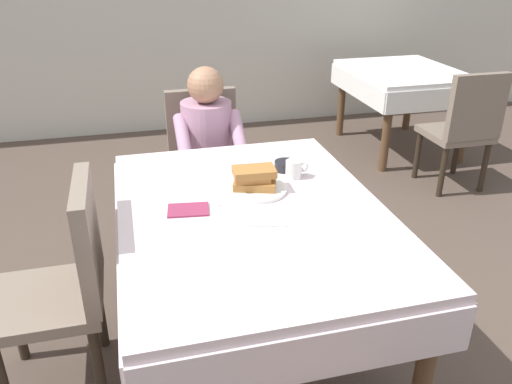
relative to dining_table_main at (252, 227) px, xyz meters
name	(u,v)px	position (x,y,z in m)	size (l,w,h in m)	color
ground_plane	(253,344)	(0.00, 0.00, -0.65)	(14.00, 14.00, 0.00)	brown
dining_table_main	(252,227)	(0.00, 0.00, 0.00)	(1.12, 1.52, 0.74)	silver
chair_diner	(205,155)	(-0.02, 1.17, -0.12)	(0.44, 0.45, 0.93)	#7A6B5B
diner_person	(208,143)	(-0.02, 1.01, 0.02)	(0.40, 0.43, 1.12)	#B2849E
chair_left_side	(68,276)	(-0.77, 0.00, -0.12)	(0.45, 0.44, 0.93)	#7A6B5B
plate_breakfast	(256,189)	(0.06, 0.16, 0.10)	(0.28, 0.28, 0.02)	white
breakfast_stack	(254,178)	(0.05, 0.17, 0.15)	(0.21, 0.17, 0.09)	#A36B33
cup_coffee	(294,169)	(0.27, 0.26, 0.13)	(0.11, 0.08, 0.08)	white
bowl_butter	(286,166)	(0.26, 0.36, 0.11)	(0.11, 0.11, 0.04)	black
fork_left_of_plate	(215,197)	(-0.13, 0.14, 0.09)	(0.18, 0.01, 0.01)	silver
knife_right_of_plate	(297,188)	(0.25, 0.14, 0.09)	(0.20, 0.01, 0.01)	silver
spoon_near_edge	(269,226)	(0.03, -0.16, 0.09)	(0.15, 0.01, 0.01)	silver
napkin_folded	(188,210)	(-0.26, 0.05, 0.09)	(0.17, 0.12, 0.01)	#8C2D4C
background_table_far	(403,82)	(1.95, 2.25, -0.03)	(0.92, 1.12, 0.74)	white
background_chair_empty	(465,125)	(1.95, 1.30, -0.12)	(0.44, 0.45, 0.93)	#7A6B5B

